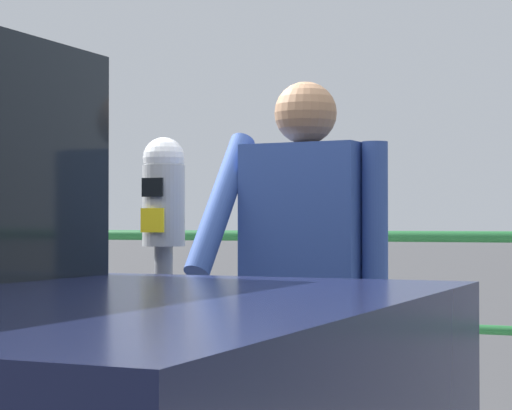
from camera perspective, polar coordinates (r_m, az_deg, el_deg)
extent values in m
cylinder|color=slate|center=(3.85, -5.27, -10.33)|extent=(0.07, 0.07, 1.07)
cylinder|color=#939699|center=(3.80, -5.25, -0.04)|extent=(0.16, 0.16, 0.30)
sphere|color=silver|center=(3.81, -5.25, 2.66)|extent=(0.16, 0.16, 0.16)
cube|color=black|center=(3.73, -5.89, 1.01)|extent=(0.09, 0.01, 0.07)
cube|color=yellow|center=(3.73, -5.89, -0.87)|extent=(0.10, 0.01, 0.09)
cube|color=#2D478C|center=(3.56, 2.83, -1.49)|extent=(0.44, 0.25, 0.62)
sphere|color=#936B4C|center=(3.58, 2.82, 5.23)|extent=(0.22, 0.22, 0.22)
cylinder|color=#2D478C|center=(3.47, 6.75, -1.22)|extent=(0.09, 0.09, 0.58)
cylinder|color=#2D478C|center=(3.54, -2.02, 0.06)|extent=(0.12, 0.42, 0.52)
cylinder|color=#1E602D|center=(5.72, 1.99, -1.76)|extent=(24.00, 0.06, 0.06)
cylinder|color=#1E602D|center=(5.75, 2.00, -6.64)|extent=(24.00, 0.05, 0.05)
cylinder|color=#1E602D|center=(6.55, -12.29, -6.41)|extent=(0.06, 0.06, 1.09)
cylinder|color=#1E602D|center=(5.75, 2.00, -7.18)|extent=(0.06, 0.06, 1.09)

